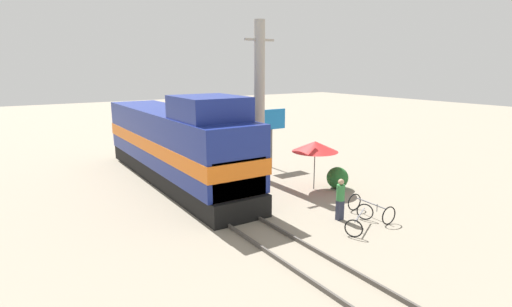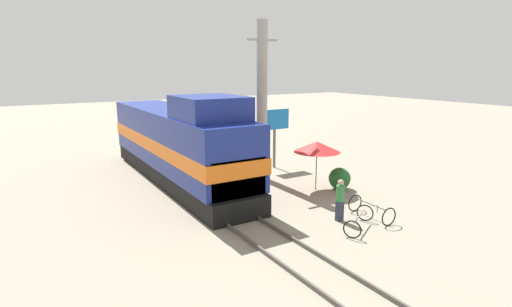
% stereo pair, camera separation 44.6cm
% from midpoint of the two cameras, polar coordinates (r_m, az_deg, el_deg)
% --- Properties ---
extents(ground_plane, '(120.00, 120.00, 0.00)m').
position_cam_midpoint_polar(ground_plane, '(17.60, -3.75, -8.23)').
color(ground_plane, gray).
extents(rail_near, '(0.08, 30.11, 0.15)m').
position_cam_midpoint_polar(rail_near, '(17.28, -5.89, -8.41)').
color(rail_near, '#4C4742').
rests_on(rail_near, ground_plane).
extents(rail_far, '(0.08, 30.11, 0.15)m').
position_cam_midpoint_polar(rail_far, '(17.90, -1.70, -7.60)').
color(rail_far, '#4C4742').
rests_on(rail_far, ground_plane).
extents(locomotive, '(2.96, 14.87, 4.91)m').
position_cam_midpoint_polar(locomotive, '(21.76, -10.39, 1.27)').
color(locomotive, black).
rests_on(locomotive, ground_plane).
extents(utility_pole, '(1.80, 0.59, 8.57)m').
position_cam_midpoint_polar(utility_pole, '(21.74, 1.44, 7.41)').
color(utility_pole, '#9E998E').
rests_on(utility_pole, ground_plane).
extents(vendor_umbrella, '(2.34, 2.34, 2.50)m').
position_cam_midpoint_polar(vendor_umbrella, '(20.26, 9.33, 0.96)').
color(vendor_umbrella, '#4C4C4C').
rests_on(vendor_umbrella, ground_plane).
extents(billboard_sign, '(2.06, 0.12, 3.62)m').
position_cam_midpoint_polar(billboard_sign, '(24.47, 3.19, 4.26)').
color(billboard_sign, '#595959').
rests_on(billboard_sign, ground_plane).
extents(shrub_cluster, '(1.12, 1.12, 1.12)m').
position_cam_midpoint_polar(shrub_cluster, '(20.98, 12.45, -3.49)').
color(shrub_cluster, '#236028').
rests_on(shrub_cluster, ground_plane).
extents(person_bystander, '(0.34, 0.34, 1.74)m').
position_cam_midpoint_polar(person_bystander, '(16.64, 12.69, -6.29)').
color(person_bystander, '#2D3347').
rests_on(person_bystander, ground_plane).
extents(bicycle, '(0.82, 1.96, 0.76)m').
position_cam_midpoint_polar(bicycle, '(17.38, 16.84, -7.65)').
color(bicycle, black).
rests_on(bicycle, ground_plane).
extents(bicycle_spare, '(2.06, 1.59, 0.69)m').
position_cam_midpoint_polar(bicycle_spare, '(16.17, 15.27, -9.21)').
color(bicycle_spare, black).
rests_on(bicycle_spare, ground_plane).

